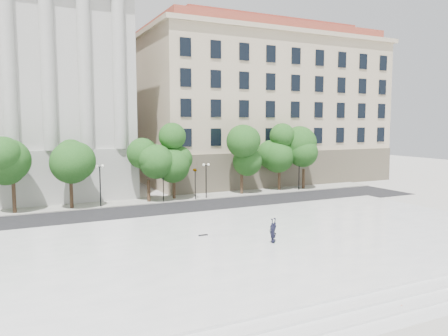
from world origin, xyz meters
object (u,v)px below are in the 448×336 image
(traffic_light_east, at_px, (195,168))
(person_lying, at_px, (273,240))
(traffic_light_west, at_px, (163,171))
(skateboard, at_px, (203,235))

(traffic_light_east, relative_size, person_lying, 2.42)
(traffic_light_west, height_order, traffic_light_east, traffic_light_east)
(traffic_light_east, height_order, person_lying, traffic_light_east)
(person_lying, bearing_deg, traffic_light_east, 68.18)
(skateboard, bearing_deg, traffic_light_east, 72.13)
(traffic_light_east, distance_m, person_lying, 21.05)
(traffic_light_east, distance_m, skateboard, 18.06)
(traffic_light_east, bearing_deg, person_lying, -97.16)
(traffic_light_west, relative_size, traffic_light_east, 0.97)
(traffic_light_west, bearing_deg, person_lying, -86.55)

